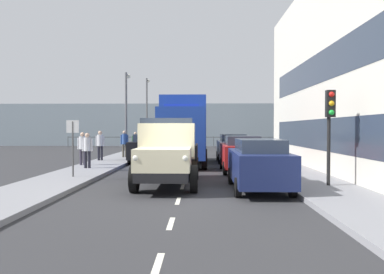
{
  "coord_description": "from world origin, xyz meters",
  "views": [
    {
      "loc": [
        -0.66,
        11.77,
        2.07
      ],
      "look_at": [
        -0.11,
        -11.2,
        1.56
      ],
      "focal_mm": 36.05,
      "sensor_mm": 36.0,
      "label": 1
    }
  ],
  "objects_px": {
    "car_teal_oppositeside_1": "(160,143)",
    "lamp_post_far": "(147,107)",
    "truck_vintage_cream": "(168,154)",
    "pedestrian_by_lamp": "(83,146)",
    "lorry_cargo_blue": "(184,128)",
    "car_black_oppositeside_0": "(148,148)",
    "car_red_kerbside_1": "(241,153)",
    "pedestrian_in_dark_coat": "(87,147)",
    "pedestrian_couple_a": "(100,143)",
    "pedestrian_with_bag": "(135,141)",
    "lamp_post_promenade": "(127,106)",
    "pedestrian_near_railing": "(124,141)",
    "car_navy_kerbside_near": "(259,164)",
    "car_silver_kerbside_2": "(232,148)",
    "traffic_light_near": "(330,117)",
    "street_sign": "(73,138)"
  },
  "relations": [
    {
      "from": "pedestrian_in_dark_coat",
      "to": "pedestrian_by_lamp",
      "type": "xyz_separation_m",
      "value": [
        0.71,
        -1.52,
        0.01
      ]
    },
    {
      "from": "pedestrian_in_dark_coat",
      "to": "pedestrian_couple_a",
      "type": "distance_m",
      "value": 4.58
    },
    {
      "from": "car_teal_oppositeside_1",
      "to": "pedestrian_in_dark_coat",
      "type": "relative_size",
      "value": 2.7
    },
    {
      "from": "pedestrian_with_bag",
      "to": "lamp_post_promenade",
      "type": "xyz_separation_m",
      "value": [
        0.56,
        0.37,
        2.59
      ]
    },
    {
      "from": "lorry_cargo_blue",
      "to": "pedestrian_couple_a",
      "type": "bearing_deg",
      "value": -9.48
    },
    {
      "from": "pedestrian_near_railing",
      "to": "pedestrian_with_bag",
      "type": "xyz_separation_m",
      "value": [
        -0.34,
        -2.33,
        -0.07
      ]
    },
    {
      "from": "truck_vintage_cream",
      "to": "car_red_kerbside_1",
      "type": "relative_size",
      "value": 1.34
    },
    {
      "from": "pedestrian_in_dark_coat",
      "to": "pedestrian_by_lamp",
      "type": "bearing_deg",
      "value": -65.06
    },
    {
      "from": "car_teal_oppositeside_1",
      "to": "lamp_post_far",
      "type": "distance_m",
      "value": 7.96
    },
    {
      "from": "car_red_kerbside_1",
      "to": "pedestrian_in_dark_coat",
      "type": "height_order",
      "value": "pedestrian_in_dark_coat"
    },
    {
      "from": "car_teal_oppositeside_1",
      "to": "lamp_post_promenade",
      "type": "distance_m",
      "value": 4.53
    },
    {
      "from": "lorry_cargo_blue",
      "to": "car_navy_kerbside_near",
      "type": "bearing_deg",
      "value": 107.4
    },
    {
      "from": "lorry_cargo_blue",
      "to": "traffic_light_near",
      "type": "bearing_deg",
      "value": 119.9
    },
    {
      "from": "car_black_oppositeside_0",
      "to": "pedestrian_by_lamp",
      "type": "xyz_separation_m",
      "value": [
        3.0,
        3.42,
        0.27
      ]
    },
    {
      "from": "lamp_post_promenade",
      "to": "pedestrian_near_railing",
      "type": "bearing_deg",
      "value": 96.63
    },
    {
      "from": "car_black_oppositeside_0",
      "to": "lamp_post_promenade",
      "type": "relative_size",
      "value": 0.77
    },
    {
      "from": "pedestrian_near_railing",
      "to": "lamp_post_far",
      "type": "xyz_separation_m",
      "value": [
        0.14,
        -11.73,
        2.97
      ]
    },
    {
      "from": "car_red_kerbside_1",
      "to": "traffic_light_near",
      "type": "bearing_deg",
      "value": 113.75
    },
    {
      "from": "truck_vintage_cream",
      "to": "car_navy_kerbside_near",
      "type": "relative_size",
      "value": 1.27
    },
    {
      "from": "pedestrian_in_dark_coat",
      "to": "lamp_post_far",
      "type": "xyz_separation_m",
      "value": [
        -0.25,
        -18.85,
        3.02
      ]
    },
    {
      "from": "car_red_kerbside_1",
      "to": "car_silver_kerbside_2",
      "type": "bearing_deg",
      "value": -90.0
    },
    {
      "from": "car_silver_kerbside_2",
      "to": "car_teal_oppositeside_1",
      "type": "bearing_deg",
      "value": -52.38
    },
    {
      "from": "car_red_kerbside_1",
      "to": "car_teal_oppositeside_1",
      "type": "distance_m",
      "value": 13.06
    },
    {
      "from": "pedestrian_couple_a",
      "to": "traffic_light_near",
      "type": "distance_m",
      "value": 14.55
    },
    {
      "from": "pedestrian_in_dark_coat",
      "to": "pedestrian_couple_a",
      "type": "xyz_separation_m",
      "value": [
        0.58,
        -4.55,
        0.05
      ]
    },
    {
      "from": "pedestrian_with_bag",
      "to": "lamp_post_far",
      "type": "relative_size",
      "value": 0.25
    },
    {
      "from": "truck_vintage_cream",
      "to": "pedestrian_by_lamp",
      "type": "distance_m",
      "value": 8.15
    },
    {
      "from": "car_silver_kerbside_2",
      "to": "lamp_post_far",
      "type": "height_order",
      "value": "lamp_post_far"
    },
    {
      "from": "pedestrian_by_lamp",
      "to": "pedestrian_couple_a",
      "type": "bearing_deg",
      "value": -92.51
    },
    {
      "from": "car_navy_kerbside_near",
      "to": "car_silver_kerbside_2",
      "type": "relative_size",
      "value": 1.07
    },
    {
      "from": "truck_vintage_cream",
      "to": "traffic_light_near",
      "type": "height_order",
      "value": "traffic_light_near"
    },
    {
      "from": "pedestrian_with_bag",
      "to": "pedestrian_couple_a",
      "type": "bearing_deg",
      "value": 75.2
    },
    {
      "from": "lorry_cargo_blue",
      "to": "car_red_kerbside_1",
      "type": "distance_m",
      "value": 4.93
    },
    {
      "from": "pedestrian_near_railing",
      "to": "pedestrian_with_bag",
      "type": "height_order",
      "value": "pedestrian_near_railing"
    },
    {
      "from": "truck_vintage_cream",
      "to": "car_black_oppositeside_0",
      "type": "distance_m",
      "value": 10.03
    },
    {
      "from": "truck_vintage_cream",
      "to": "car_black_oppositeside_0",
      "type": "xyz_separation_m",
      "value": [
        2.04,
        -9.82,
        -0.28
      ]
    },
    {
      "from": "car_teal_oppositeside_1",
      "to": "truck_vintage_cream",
      "type": "bearing_deg",
      "value": 96.93
    },
    {
      "from": "pedestrian_near_railing",
      "to": "street_sign",
      "type": "relative_size",
      "value": 0.79
    },
    {
      "from": "lorry_cargo_blue",
      "to": "car_black_oppositeside_0",
      "type": "bearing_deg",
      "value": -29.06
    },
    {
      "from": "lamp_post_far",
      "to": "traffic_light_near",
      "type": "bearing_deg",
      "value": 111.48
    },
    {
      "from": "truck_vintage_cream",
      "to": "traffic_light_near",
      "type": "relative_size",
      "value": 1.76
    },
    {
      "from": "pedestrian_with_bag",
      "to": "truck_vintage_cream",
      "type": "bearing_deg",
      "value": 104.16
    },
    {
      "from": "car_silver_kerbside_2",
      "to": "pedestrian_in_dark_coat",
      "type": "height_order",
      "value": "pedestrian_in_dark_coat"
    },
    {
      "from": "pedestrian_with_bag",
      "to": "traffic_light_near",
      "type": "height_order",
      "value": "traffic_light_near"
    },
    {
      "from": "pedestrian_by_lamp",
      "to": "pedestrian_couple_a",
      "type": "relative_size",
      "value": 0.97
    },
    {
      "from": "car_black_oppositeside_0",
      "to": "truck_vintage_cream",
      "type": "bearing_deg",
      "value": 101.74
    },
    {
      "from": "car_red_kerbside_1",
      "to": "lamp_post_far",
      "type": "xyz_separation_m",
      "value": [
        7.21,
        -18.95,
        3.28
      ]
    },
    {
      "from": "truck_vintage_cream",
      "to": "pedestrian_with_bag",
      "type": "xyz_separation_m",
      "value": [
        3.61,
        -14.32,
        -0.05
      ]
    },
    {
      "from": "car_teal_oppositeside_1",
      "to": "pedestrian_in_dark_coat",
      "type": "xyz_separation_m",
      "value": [
        2.29,
        11.9,
        0.26
      ]
    },
    {
      "from": "car_navy_kerbside_near",
      "to": "pedestrian_couple_a",
      "type": "xyz_separation_m",
      "value": [
        8.03,
        -10.16,
        0.31
      ]
    }
  ]
}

